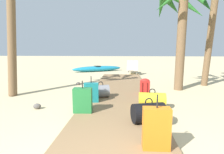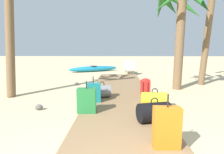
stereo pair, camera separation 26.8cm
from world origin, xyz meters
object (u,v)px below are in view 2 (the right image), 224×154
(duffel_bag_grey, at_px, (102,91))
(duffel_bag_black, at_px, (154,112))
(lounge_chair, at_px, (129,69))
(suitcase_teal, at_px, (93,93))
(palm_tree_far_right, at_px, (181,12))
(suitcase_orange, at_px, (167,128))
(backpack_red, at_px, (145,86))
(duffel_bag_yellow, at_px, (154,99))
(suitcase_green, at_px, (87,100))
(kayak, at_px, (94,69))

(duffel_bag_grey, distance_m, duffel_bag_black, 2.23)
(duffel_bag_grey, height_order, lounge_chair, lounge_chair)
(suitcase_teal, bearing_deg, palm_tree_far_right, 34.45)
(duffel_bag_grey, bearing_deg, suitcase_orange, -67.61)
(backpack_red, bearing_deg, duffel_bag_yellow, -87.33)
(duffel_bag_black, relative_size, palm_tree_far_right, 0.19)
(duffel_bag_grey, xyz_separation_m, suitcase_orange, (1.19, -2.88, 0.13))
(suitcase_orange, relative_size, palm_tree_far_right, 0.22)
(duffel_bag_black, xyz_separation_m, duffel_bag_yellow, (0.23, 1.12, -0.03))
(suitcase_green, bearing_deg, suitcase_teal, 86.71)
(suitcase_green, relative_size, palm_tree_far_right, 0.20)
(duffel_bag_black, distance_m, suitcase_orange, 1.01)
(suitcase_green, height_order, palm_tree_far_right, palm_tree_far_right)
(suitcase_teal, bearing_deg, duffel_bag_yellow, -8.78)
(suitcase_green, xyz_separation_m, palm_tree_far_right, (2.98, 2.87, 2.47))
(lounge_chair, xyz_separation_m, kayak, (-2.29, 1.13, -0.14))
(duffel_bag_grey, relative_size, suitcase_teal, 0.81)
(backpack_red, relative_size, suitcase_teal, 0.71)
(lounge_chair, bearing_deg, suitcase_orange, -90.24)
(duffel_bag_black, bearing_deg, palm_tree_far_right, 65.63)
(kayak, bearing_deg, palm_tree_far_right, -54.51)
(duffel_bag_grey, height_order, duffel_bag_yellow, duffel_bag_grey)
(duffel_bag_yellow, distance_m, palm_tree_far_right, 3.67)
(duffel_bag_black, relative_size, backpack_red, 1.41)
(duffel_bag_grey, distance_m, backpack_red, 1.45)
(duffel_bag_yellow, bearing_deg, suitcase_green, -160.11)
(kayak, bearing_deg, suitcase_green, -84.23)
(duffel_bag_grey, height_order, kayak, duffel_bag_grey)
(suitcase_orange, relative_size, suitcase_teal, 1.15)
(duffel_bag_yellow, distance_m, suitcase_orange, 2.14)
(duffel_bag_grey, xyz_separation_m, kayak, (-1.07, 6.84, -0.08))
(suitcase_teal, height_order, lounge_chair, lounge_chair)
(suitcase_green, bearing_deg, palm_tree_far_right, 43.93)
(duffel_bag_grey, xyz_separation_m, lounge_chair, (1.22, 5.70, 0.06))
(suitcase_teal, bearing_deg, duffel_bag_grey, 69.08)
(duffel_bag_yellow, relative_size, backpack_red, 1.35)
(lounge_chair, height_order, kayak, lounge_chair)
(duffel_bag_yellow, relative_size, suitcase_green, 0.93)
(duffel_bag_black, height_order, suitcase_orange, suitcase_orange)
(suitcase_teal, distance_m, lounge_chair, 6.37)
(duffel_bag_grey, relative_size, duffel_bag_yellow, 0.85)
(suitcase_green, bearing_deg, kayak, 95.77)
(suitcase_teal, xyz_separation_m, palm_tree_far_right, (2.93, 2.01, 2.49))
(duffel_bag_yellow, xyz_separation_m, suitcase_teal, (-1.63, 0.25, 0.09))
(duffel_bag_black, xyz_separation_m, suitcase_teal, (-1.40, 1.37, 0.07))
(suitcase_orange, xyz_separation_m, lounge_chair, (0.04, 8.58, -0.07))
(suitcase_teal, xyz_separation_m, lounge_chair, (1.42, 6.21, -0.02))
(duffel_bag_grey, distance_m, kayak, 6.92)
(suitcase_green, height_order, kayak, suitcase_green)
(suitcase_green, bearing_deg, lounge_chair, 78.29)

